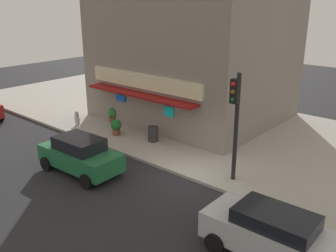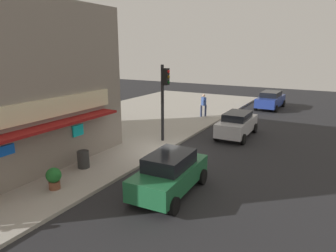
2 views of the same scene
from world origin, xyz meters
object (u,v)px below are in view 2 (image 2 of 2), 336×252
at_px(traffic_light, 164,93).
at_px(parked_car_silver, 237,124).
at_px(trash_can, 83,159).
at_px(pedestrian, 204,104).
at_px(parked_car_blue, 271,100).
at_px(parked_car_green, 170,173).
at_px(potted_plant_by_window, 54,177).

relative_size(traffic_light, parked_car_silver, 1.06).
height_order(trash_can, parked_car_silver, parked_car_silver).
xyz_separation_m(trash_can, pedestrian, (12.98, -0.57, 0.61)).
bearing_deg(parked_car_blue, parked_car_green, -179.64).
bearing_deg(parked_car_silver, traffic_light, 135.61).
height_order(traffic_light, potted_plant_by_window, traffic_light).
xyz_separation_m(trash_can, parked_car_blue, (19.90, -4.51, 0.30)).
bearing_deg(parked_car_green, parked_car_silver, 0.49).
relative_size(traffic_light, potted_plant_by_window, 5.15).
bearing_deg(parked_car_blue, parked_car_silver, -179.75).
relative_size(potted_plant_by_window, parked_car_silver, 0.21).
height_order(traffic_light, pedestrian, traffic_light).
xyz_separation_m(pedestrian, parked_car_green, (-13.06, -4.06, -0.31)).
bearing_deg(traffic_light, pedestrian, 4.49).
bearing_deg(parked_car_silver, parked_car_blue, 0.25).
height_order(traffic_light, parked_car_blue, traffic_light).
height_order(parked_car_green, parked_car_silver, parked_car_green).
relative_size(parked_car_silver, parked_car_blue, 0.91).
height_order(potted_plant_by_window, parked_car_green, parked_car_green).
distance_m(parked_car_green, parked_car_blue, 19.98).
bearing_deg(parked_car_silver, parked_car_green, -179.51).
height_order(pedestrian, parked_car_green, pedestrian).
bearing_deg(pedestrian, parked_car_silver, -134.81).
relative_size(pedestrian, parked_car_silver, 0.43).
xyz_separation_m(traffic_light, pedestrian, (7.44, 0.58, -1.90)).
distance_m(trash_can, pedestrian, 13.01).
relative_size(traffic_light, parked_car_green, 1.13).
bearing_deg(potted_plant_by_window, trash_can, 15.33).
relative_size(traffic_light, pedestrian, 2.46).
distance_m(potted_plant_by_window, parked_car_silver, 11.92).
relative_size(trash_can, potted_plant_by_window, 0.92).
relative_size(trash_can, parked_car_green, 0.20).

